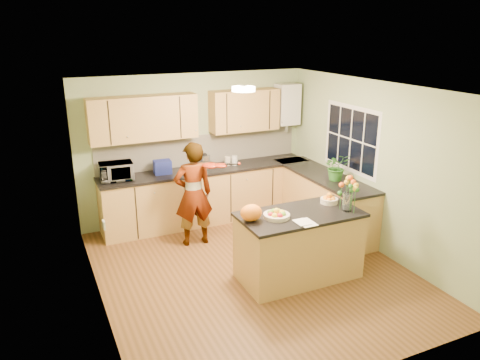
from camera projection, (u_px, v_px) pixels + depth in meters
name	position (u px, v px, depth m)	size (l,w,h in m)	color
floor	(252.00, 271.00, 6.45)	(4.50, 4.50, 0.00)	#533517
ceiling	(254.00, 88.00, 5.67)	(4.00, 4.50, 0.02)	silver
wall_back	(195.00, 147.00, 8.01)	(4.00, 0.02, 2.50)	#99AA79
wall_front	(366.00, 261.00, 4.12)	(4.00, 0.02, 2.50)	#99AA79
wall_left	(94.00, 210.00, 5.27)	(0.02, 4.50, 2.50)	#99AA79
wall_right	(375.00, 167.00, 6.86)	(0.02, 4.50, 2.50)	#99AA79
back_counter	(208.00, 195.00, 8.03)	(3.64, 0.62, 0.94)	#B28A47
right_counter	(322.00, 201.00, 7.72)	(0.62, 2.24, 0.94)	#B28A47
splashback	(201.00, 150.00, 8.05)	(3.60, 0.02, 0.52)	silver
upper_cabinets	(187.00, 115.00, 7.60)	(3.20, 0.34, 0.70)	#B28A47
boiler	(287.00, 104.00, 8.34)	(0.40, 0.30, 0.86)	silver
window_right	(351.00, 139.00, 7.28)	(0.01, 1.30, 1.05)	silver
light_switch	(104.00, 225.00, 4.74)	(0.02, 0.09, 0.09)	silver
ceiling_lamp	(244.00, 89.00, 5.95)	(0.30, 0.30, 0.07)	#FFEABF
peninsula_island	(299.00, 245.00, 6.18)	(1.61, 0.82, 0.92)	#B28A47
fruit_dish	(277.00, 214.00, 5.89)	(0.34, 0.34, 0.12)	beige
orange_bowl	(329.00, 199.00, 6.37)	(0.24, 0.24, 0.14)	beige
flower_vase	(349.00, 185.00, 6.01)	(0.29, 0.29, 0.53)	silver
orange_bag	(251.00, 213.00, 5.78)	(0.28, 0.24, 0.21)	orange
papers	(306.00, 222.00, 5.74)	(0.19, 0.26, 0.01)	white
violinist	(193.00, 194.00, 7.05)	(0.59, 0.39, 1.62)	#E1AC89
violin	(210.00, 165.00, 6.79)	(0.58, 0.23, 0.12)	#4A1004
microwave	(116.00, 171.00, 7.25)	(0.50, 0.34, 0.28)	silver
blue_box	(162.00, 167.00, 7.57)	(0.27, 0.20, 0.22)	navy
kettle	(205.00, 161.00, 7.86)	(0.16, 0.16, 0.31)	#B1B1B6
jar_cream	(227.00, 161.00, 8.04)	(0.10, 0.10, 0.16)	beige
jar_white	(234.00, 160.00, 8.06)	(0.10, 0.10, 0.16)	silver
potted_plant	(337.00, 167.00, 7.22)	(0.39, 0.34, 0.43)	#2B6822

